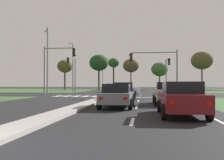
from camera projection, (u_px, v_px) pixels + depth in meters
The scene contains 40 objects.
ground_plane at pixel (115, 95), 34.69m from camera, with size 200.00×200.00×0.00m, color black.
grass_verge_far_left at pixel (25, 90), 62.19m from camera, with size 35.00×35.00×0.01m, color #385B2D.
median_island_near at pixel (81, 106), 15.85m from camera, with size 1.20×22.00×0.14m, color gray.
median_island_far at pixel (127, 90), 59.49m from camera, with size 1.20×36.00×0.14m, color #ADA89E.
lane_dash_near at pixel (132, 121), 9.58m from camera, with size 0.14×2.00×0.01m, color silver.
lane_dash_second at pixel (137, 107), 15.53m from camera, with size 0.14×2.00×0.01m, color silver.
lane_dash_third at pixel (138, 101), 21.48m from camera, with size 0.14×2.00×0.01m, color silver.
lane_dash_fourth at pixel (140, 97), 27.43m from camera, with size 0.14×2.00×0.01m, color silver.
lane_dash_fifth at pixel (140, 95), 33.39m from camera, with size 0.14×2.00×0.01m, color silver.
edge_line_right at pixel (189, 107), 15.98m from camera, with size 0.14×24.00×0.01m, color silver.
stop_bar_near at pixel (142, 97), 27.27m from camera, with size 6.40×0.50×0.01m, color silver.
crosswalk_bar_near at pixel (58, 96), 30.34m from camera, with size 0.70×2.80×0.01m, color silver.
crosswalk_bar_second at pixel (67, 96), 30.19m from camera, with size 0.70×2.80×0.01m, color silver.
crosswalk_bar_third at pixel (77, 96), 30.05m from camera, with size 0.70×2.80×0.01m, color silver.
crosswalk_bar_fourth at pixel (86, 96), 29.90m from camera, with size 0.70×2.80×0.01m, color silver.
crosswalk_bar_fifth at pixel (95, 96), 29.76m from camera, with size 0.70×2.80×0.01m, color silver.
crosswalk_bar_sixth at pixel (105, 96), 29.61m from camera, with size 0.70×2.80×0.01m, color silver.
crosswalk_bar_seventh at pixel (114, 96), 29.47m from camera, with size 0.70×2.80×0.01m, color silver.
car_silver_near at pixel (110, 88), 46.07m from camera, with size 2.04×4.21×1.57m.
car_white_second at pixel (124, 89), 34.53m from camera, with size 4.31×1.99×1.49m.
car_navy_third at pixel (124, 91), 22.62m from camera, with size 2.02×4.20×1.61m.
car_black_fourth at pixel (119, 87), 64.73m from camera, with size 1.99×4.28×1.52m.
car_beige_fifth at pixel (167, 93), 17.80m from camera, with size 1.98×4.35×1.60m.
car_grey_sixth at pixel (117, 95), 15.42m from camera, with size 1.99×4.38×1.46m.
car_maroon_seventh at pixel (181, 98), 11.31m from camera, with size 1.98×4.52×1.56m.
car_blue_eighth at pixel (116, 87), 57.04m from camera, with size 1.98×4.49×1.47m.
traffic_signal_far_left at pixel (73, 69), 40.75m from camera, with size 0.32×4.38×5.87m.
traffic_signal_far_right at pixel (167, 69), 38.50m from camera, with size 0.32×5.06×5.46m.
traffic_signal_near_right at pixel (158, 64), 27.51m from camera, with size 5.36×0.32×5.23m.
traffic_signal_near_left at pixel (55, 62), 29.00m from camera, with size 3.90×0.32×5.91m.
street_lamp_second at pixel (47, 57), 33.10m from camera, with size 1.40×2.07×9.05m.
street_lamp_third at pixel (73, 65), 44.53m from camera, with size 0.56×2.12×8.76m.
street_lamp_fourth at pixel (103, 72), 77.45m from camera, with size 2.31×0.90×9.69m.
pedestrian_at_median at pixel (123, 86), 45.24m from camera, with size 0.34×0.34×1.69m.
treeline_near at pixel (65, 66), 69.96m from camera, with size 4.31×4.31×8.39m.
treeline_second at pixel (99, 63), 69.21m from camera, with size 5.32×5.32×9.73m.
treeline_third at pixel (114, 63), 73.84m from camera, with size 3.28×3.28×9.28m.
treeline_fourth at pixel (131, 66), 72.86m from camera, with size 4.67×4.67×8.93m.
treeline_fifth at pixel (160, 69), 68.74m from camera, with size 4.60×4.60×7.55m.
treeline_seventh at pixel (202, 61), 65.16m from camera, with size 5.58×5.58×10.09m.
Camera 1 is at (3.93, -4.50, 1.44)m, focal length 39.87 mm.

